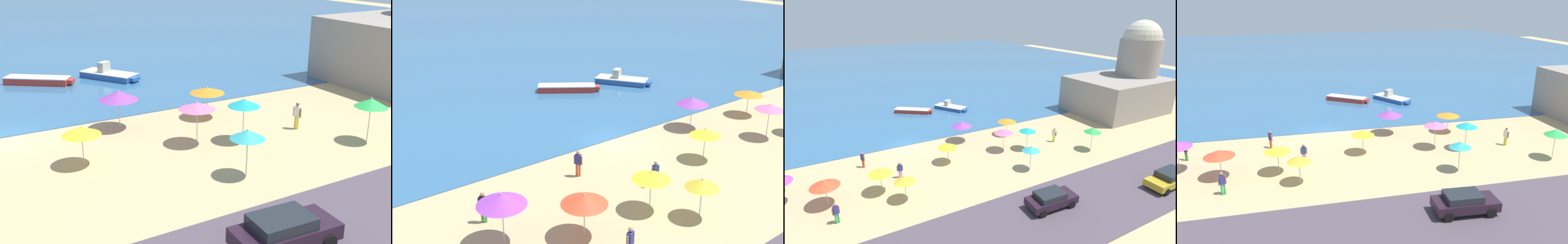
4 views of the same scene
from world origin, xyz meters
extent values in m
plane|color=tan|center=(0.00, 0.00, 0.00)|extent=(160.00, 160.00, 0.00)
cylinder|color=#B2B2B7|center=(6.38, -1.83, 0.95)|extent=(0.05, 0.05, 1.91)
cone|color=purple|center=(6.38, -1.83, 2.13)|extent=(2.41, 2.41, 0.54)
sphere|color=silver|center=(6.38, -1.83, 2.43)|extent=(0.08, 0.08, 0.08)
cylinder|color=#B2B2B7|center=(-2.88, -10.52, 0.88)|extent=(0.05, 0.05, 1.76)
cone|color=gold|center=(-2.88, -10.52, 1.94)|extent=(1.75, 1.75, 0.46)
sphere|color=silver|center=(-2.88, -10.52, 2.20)|extent=(0.08, 0.08, 0.08)
cylinder|color=#B2B2B7|center=(2.76, -6.08, 0.85)|extent=(0.05, 0.05, 1.71)
cone|color=yellow|center=(2.76, -6.08, 1.88)|extent=(1.99, 1.99, 0.45)
sphere|color=silver|center=(2.76, -6.08, 2.14)|extent=(0.08, 0.08, 0.08)
cylinder|color=#B2B2B7|center=(-4.38, -8.42, 0.92)|extent=(0.05, 0.05, 1.83)
cone|color=yellow|center=(-4.38, -8.42, 1.98)|extent=(2.02, 2.02, 0.40)
sphere|color=silver|center=(-4.38, -8.42, 2.21)|extent=(0.08, 0.08, 0.08)
cylinder|color=#B2B2B7|center=(9.27, -6.41, 1.06)|extent=(0.05, 0.05, 2.13)
cone|color=pink|center=(9.27, -6.41, 2.28)|extent=(2.08, 2.08, 0.40)
sphere|color=silver|center=(9.27, -6.41, 2.50)|extent=(0.08, 0.08, 0.08)
cylinder|color=#B2B2B7|center=(12.16, -2.71, 0.86)|extent=(0.05, 0.05, 1.73)
cone|color=orange|center=(12.16, -2.71, 1.85)|extent=(2.26, 2.26, 0.35)
sphere|color=silver|center=(12.16, -2.71, 2.06)|extent=(0.08, 0.08, 0.08)
cylinder|color=#B2B2B7|center=(-8.57, -8.24, 0.90)|extent=(0.05, 0.05, 1.80)
cone|color=#EE4827|center=(-8.57, -8.24, 2.00)|extent=(2.27, 2.27, 0.49)
sphere|color=silver|center=(-8.57, -8.24, 2.27)|extent=(0.08, 0.08, 0.08)
cylinder|color=#B2B2B7|center=(-11.89, -6.37, 1.05)|extent=(0.05, 0.05, 2.10)
cone|color=purple|center=(-11.89, -6.37, 2.31)|extent=(2.36, 2.36, 0.52)
sphere|color=silver|center=(-11.89, -6.37, 2.60)|extent=(0.08, 0.08, 0.08)
cylinder|color=#CC76AC|center=(-2.43, -6.76, 0.38)|extent=(0.14, 0.14, 0.75)
cylinder|color=#CC76AC|center=(-2.25, -6.78, 0.38)|extent=(0.14, 0.14, 0.75)
cube|color=navy|center=(-2.34, -6.77, 1.05)|extent=(0.38, 0.25, 0.60)
sphere|color=#A17153|center=(-2.34, -6.77, 1.48)|extent=(0.22, 0.22, 0.22)
cylinder|color=#A17153|center=(-2.58, -6.75, 1.00)|extent=(0.09, 0.09, 0.54)
cylinder|color=#A17153|center=(-2.11, -6.79, 1.00)|extent=(0.09, 0.09, 0.54)
cylinder|color=green|center=(-11.76, -4.25, 0.41)|extent=(0.14, 0.14, 0.81)
cylinder|color=green|center=(-11.88, -4.11, 0.41)|extent=(0.14, 0.14, 0.81)
cube|color=black|center=(-11.82, -4.18, 1.13)|extent=(0.40, 0.42, 0.64)
sphere|color=#977152|center=(-11.82, -4.18, 1.58)|extent=(0.22, 0.22, 0.22)
cylinder|color=#977152|center=(-11.67, -4.36, 1.08)|extent=(0.09, 0.09, 0.58)
cylinder|color=#977152|center=(-11.98, -3.99, 1.08)|extent=(0.09, 0.09, 0.58)
cylinder|color=#DF4C2B|center=(-5.08, -2.94, 0.39)|extent=(0.14, 0.14, 0.79)
cylinder|color=#DF4C2B|center=(-5.00, -3.10, 0.39)|extent=(0.14, 0.14, 0.79)
cube|color=navy|center=(-5.04, -3.02, 1.10)|extent=(0.36, 0.42, 0.62)
sphere|color=#9A7358|center=(-5.04, -3.02, 1.54)|extent=(0.22, 0.22, 0.22)
cylinder|color=#9A7358|center=(-5.15, -2.80, 1.05)|extent=(0.09, 0.09, 0.56)
cylinder|color=#9A7358|center=(-4.93, -3.23, 1.05)|extent=(0.09, 0.09, 0.56)
cube|color=navy|center=(-8.12, -10.96, 1.13)|extent=(0.41, 0.33, 0.64)
sphere|color=#986D58|center=(-8.12, -10.96, 1.58)|extent=(0.22, 0.22, 0.22)
cylinder|color=#986D58|center=(-8.35, -11.05, 1.08)|extent=(0.09, 0.09, 0.58)
cylinder|color=#986D58|center=(-7.90, -10.88, 1.08)|extent=(0.09, 0.09, 0.58)
cube|color=red|center=(4.34, 11.31, 0.31)|extent=(5.06, 4.18, 0.52)
cube|color=red|center=(6.63, 9.65, 0.36)|extent=(0.80, 0.87, 0.31)
cube|color=silver|center=(4.34, 11.31, 0.61)|extent=(5.10, 4.24, 0.08)
cube|color=#2A58A3|center=(10.05, 10.08, 0.29)|extent=(4.15, 5.10, 0.48)
cube|color=#2A58A3|center=(11.49, 7.83, 0.34)|extent=(1.07, 0.90, 0.29)
cube|color=silver|center=(10.05, 10.08, 0.57)|extent=(4.21, 5.15, 0.08)
cube|color=#B2AD9E|center=(9.79, 10.49, 0.99)|extent=(1.22, 1.08, 0.93)
camera|label=1|loc=(-3.63, -28.93, 10.53)|focal=45.00mm
camera|label=2|loc=(-20.77, -24.19, 13.53)|focal=45.00mm
camera|label=3|loc=(-7.83, -32.21, 14.78)|focal=28.00mm
camera|label=4|loc=(-3.64, -36.07, 13.00)|focal=35.00mm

